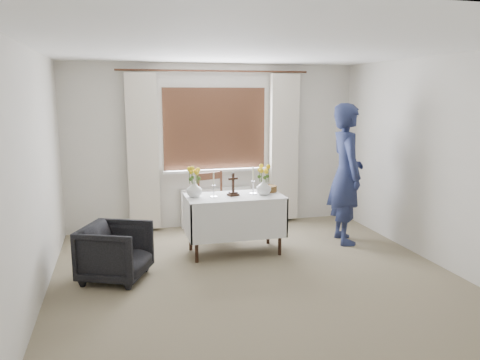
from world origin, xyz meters
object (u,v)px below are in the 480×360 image
altar_table (234,224)px  wooden_cross (233,184)px  wooden_chair (216,206)px  flower_vase_left (194,189)px  person (346,174)px  flower_vase_right (264,187)px  armchair (116,252)px

altar_table → wooden_cross: (-0.02, 0.00, 0.53)m
wooden_chair → flower_vase_left: 0.87m
wooden_chair → altar_table: bearing=-99.4°
person → flower_vase_left: bearing=99.3°
wooden_chair → flower_vase_right: size_ratio=4.59×
wooden_cross → flower_vase_left: (-0.49, 0.05, -0.04)m
armchair → wooden_cross: (1.48, 0.52, 0.60)m
armchair → person: (3.10, 0.59, 0.65)m
altar_table → armchair: (-1.50, -0.52, -0.07)m
armchair → wooden_cross: size_ratio=2.33×
altar_table → person: person is taller
altar_table → wooden_cross: 0.53m
person → flower_vase_right: size_ratio=9.44×
wooden_cross → flower_vase_left: wooden_cross is taller
altar_table → armchair: altar_table is taller
altar_table → flower_vase_left: flower_vase_left is taller
person → flower_vase_right: (-1.22, -0.11, -0.10)m
person → wooden_cross: person is taller
wooden_cross → flower_vase_right: wooden_cross is taller
person → wooden_cross: 1.62m
altar_table → flower_vase_left: size_ratio=5.95×
altar_table → flower_vase_right: flower_vase_right is taller
wooden_cross → flower_vase_right: size_ratio=1.45×
flower_vase_right → person: bearing=5.2°
flower_vase_left → altar_table: bearing=-5.4°
flower_vase_left → person: bearing=0.6°
altar_table → flower_vase_right: size_ratio=6.08×
altar_table → wooden_cross: wooden_cross is taller
wooden_chair → armchair: 1.87m
altar_table → wooden_cross: bearing=173.8°
altar_table → person: 1.71m
armchair → flower_vase_right: bearing=-51.7°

